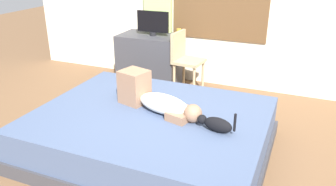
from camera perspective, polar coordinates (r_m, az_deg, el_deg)
The scene contains 9 objects.
ground_plane at distance 3.35m, azimuth -1.73°, elevation -11.40°, with size 16.00×16.00×0.00m, color brown.
bed at distance 3.40m, azimuth -2.88°, elevation -6.67°, with size 2.25×1.80×0.43m.
person_lying at distance 3.34m, azimuth -2.05°, elevation -0.93°, with size 0.94×0.47×0.34m.
cat at distance 2.98m, azimuth 8.02°, elevation -5.15°, with size 0.35×0.16×0.21m.
desk at distance 5.15m, azimuth -2.96°, elevation 5.61°, with size 0.90×0.56×0.74m.
tv_monitor at distance 4.99m, azimuth -2.54°, elevation 11.61°, with size 0.48×0.10×0.35m.
cup at distance 5.10m, azimuth 1.81°, elevation 10.23°, with size 0.07×0.07×0.08m, color gold.
chair_by_desk at distance 4.77m, azimuth 2.76°, elevation 5.96°, with size 0.42×0.42×0.86m.
curtain_left at distance 5.22m, azimuth -1.71°, elevation 14.93°, with size 0.44×0.06×2.35m, color #ADCC75.
Camera 1 is at (1.17, -2.52, 1.88)m, focal length 36.54 mm.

